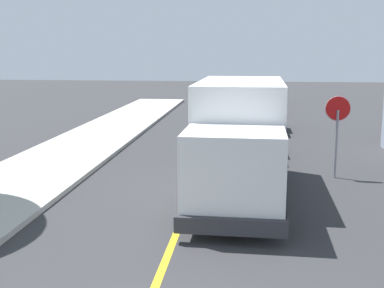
{
  "coord_description": "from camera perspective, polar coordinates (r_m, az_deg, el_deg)",
  "views": [
    {
      "loc": [
        1.55,
        -5.6,
        4.08
      ],
      "look_at": [
        -0.04,
        8.41,
        1.4
      ],
      "focal_mm": 46.48,
      "sensor_mm": 36.0,
      "label": 1
    }
  ],
  "objects": [
    {
      "name": "parked_car_far",
      "position": [
        32.09,
        7.13,
        4.8
      ],
      "size": [
        1.83,
        4.41,
        1.67
      ],
      "color": "#B7B7BC",
      "rests_on": "ground"
    },
    {
      "name": "parked_car_furthest",
      "position": [
        39.27,
        7.8,
        5.86
      ],
      "size": [
        1.97,
        4.47,
        1.67
      ],
      "color": "maroon",
      "rests_on": "ground"
    },
    {
      "name": "stop_sign",
      "position": [
        16.48,
        16.34,
        2.56
      ],
      "size": [
        0.8,
        0.1,
        2.65
      ],
      "color": "gray",
      "rests_on": "ground"
    },
    {
      "name": "parked_car_mid",
      "position": [
        25.94,
        8.02,
        3.37
      ],
      "size": [
        1.84,
        4.42,
        1.67
      ],
      "color": "black",
      "rests_on": "ground"
    },
    {
      "name": "centre_line_yellow",
      "position": [
        16.2,
        0.78,
        -3.81
      ],
      "size": [
        0.16,
        56.0,
        0.01
      ],
      "primitive_type": "cube",
      "color": "gold",
      "rests_on": "ground"
    },
    {
      "name": "box_truck",
      "position": [
        14.01,
        5.45,
        1.2
      ],
      "size": [
        2.56,
        7.23,
        3.2
      ],
      "color": "white",
      "rests_on": "ground"
    },
    {
      "name": "parked_car_near",
      "position": [
        19.96,
        6.66,
        1.21
      ],
      "size": [
        1.87,
        4.43,
        1.67
      ],
      "color": "#4C564C",
      "rests_on": "ground"
    }
  ]
}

